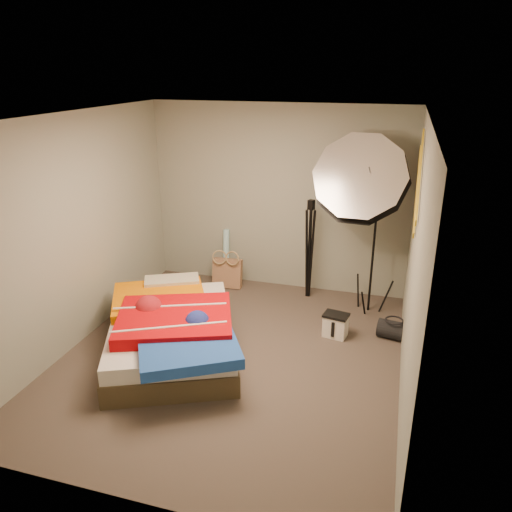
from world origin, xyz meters
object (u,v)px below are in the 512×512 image
at_px(camera_tripod, 310,243).
at_px(tote_bag, 227,273).
at_px(duffel_bag, 393,330).
at_px(camera_case, 335,326).
at_px(photo_umbrella, 361,181).
at_px(bed, 172,330).
at_px(wrapping_roll, 226,256).

bearing_deg(camera_tripod, tote_bag, -179.49).
relative_size(duffel_bag, camera_tripod, 0.26).
xyz_separation_m(camera_case, photo_umbrella, (0.11, 0.66, 1.56)).
bearing_deg(camera_case, bed, -142.48).
height_order(camera_case, camera_tripod, camera_tripod).
bearing_deg(photo_umbrella, camera_tripod, 153.07).
height_order(wrapping_roll, photo_umbrella, photo_umbrella).
bearing_deg(camera_case, tote_bag, 160.06).
bearing_deg(duffel_bag, bed, -146.97).
relative_size(tote_bag, camera_tripod, 0.30).
distance_m(duffel_bag, camera_tripod, 1.57).
xyz_separation_m(tote_bag, photo_umbrella, (1.77, -0.30, 1.49)).
xyz_separation_m(camera_case, bed, (-1.64, -0.85, 0.14)).
xyz_separation_m(wrapping_roll, camera_case, (1.73, -1.15, -0.25)).
bearing_deg(wrapping_roll, bed, -87.38).
bearing_deg(photo_umbrella, camera_case, -99.74).
bearing_deg(camera_tripod, photo_umbrella, -26.93).
height_order(camera_case, bed, bed).
xyz_separation_m(bed, camera_tripod, (1.14, 1.82, 0.50)).
height_order(camera_case, duffel_bag, camera_case).
distance_m(tote_bag, wrapping_roll, 0.27).
xyz_separation_m(tote_bag, duffel_bag, (2.30, -0.83, -0.10)).
distance_m(duffel_bag, bed, 2.49).
xyz_separation_m(duffel_bag, camera_tripod, (-1.15, 0.84, 0.66)).
bearing_deg(wrapping_roll, camera_case, -33.44).
bearing_deg(camera_tripod, wrapping_roll, 171.91).
distance_m(duffel_bag, photo_umbrella, 1.75).
height_order(duffel_bag, camera_tripod, camera_tripod).
distance_m(camera_case, bed, 1.86).
xyz_separation_m(wrapping_roll, bed, (0.09, -1.99, -0.11)).
xyz_separation_m(camera_case, duffel_bag, (0.64, 0.13, -0.02)).
relative_size(camera_case, duffel_bag, 0.75).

